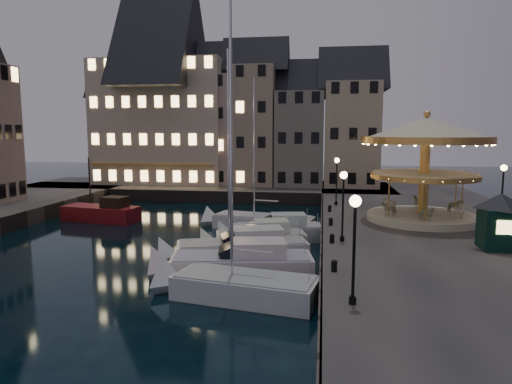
% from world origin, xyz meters
% --- Properties ---
extents(ground, '(160.00, 160.00, 0.00)m').
position_xyz_m(ground, '(0.00, 0.00, 0.00)').
color(ground, black).
rests_on(ground, ground).
extents(quay_east, '(16.00, 56.00, 1.30)m').
position_xyz_m(quay_east, '(14.00, 6.00, 0.65)').
color(quay_east, '#474442').
rests_on(quay_east, ground).
extents(quay_north, '(44.00, 12.00, 1.30)m').
position_xyz_m(quay_north, '(-8.00, 28.00, 0.65)').
color(quay_north, '#474442').
rests_on(quay_north, ground).
extents(quaywall_e, '(0.15, 44.00, 1.30)m').
position_xyz_m(quaywall_e, '(6.00, 6.00, 0.65)').
color(quaywall_e, '#47423A').
rests_on(quaywall_e, ground).
extents(quaywall_n, '(48.00, 0.15, 1.30)m').
position_xyz_m(quaywall_n, '(-6.00, 22.00, 0.65)').
color(quaywall_n, '#47423A').
rests_on(quaywall_n, ground).
extents(streetlamp_a, '(0.44, 0.44, 4.17)m').
position_xyz_m(streetlamp_a, '(7.20, -9.00, 4.02)').
color(streetlamp_a, black).
rests_on(streetlamp_a, quay_east).
extents(streetlamp_b, '(0.44, 0.44, 4.17)m').
position_xyz_m(streetlamp_b, '(7.20, 1.00, 4.02)').
color(streetlamp_b, black).
rests_on(streetlamp_b, quay_east).
extents(streetlamp_c, '(0.44, 0.44, 4.17)m').
position_xyz_m(streetlamp_c, '(7.20, 14.50, 4.02)').
color(streetlamp_c, black).
rests_on(streetlamp_c, quay_east).
extents(streetlamp_d, '(0.44, 0.44, 4.17)m').
position_xyz_m(streetlamp_d, '(18.50, 8.00, 4.02)').
color(streetlamp_d, black).
rests_on(streetlamp_d, quay_east).
extents(bollard_a, '(0.30, 0.30, 0.57)m').
position_xyz_m(bollard_a, '(6.60, -5.00, 1.60)').
color(bollard_a, black).
rests_on(bollard_a, quay_east).
extents(bollard_b, '(0.30, 0.30, 0.57)m').
position_xyz_m(bollard_b, '(6.60, 0.50, 1.60)').
color(bollard_b, black).
rests_on(bollard_b, quay_east).
extents(bollard_c, '(0.30, 0.30, 0.57)m').
position_xyz_m(bollard_c, '(6.60, 5.50, 1.60)').
color(bollard_c, black).
rests_on(bollard_c, quay_east).
extents(bollard_d, '(0.30, 0.30, 0.57)m').
position_xyz_m(bollard_d, '(6.60, 11.00, 1.60)').
color(bollard_d, black).
rests_on(bollard_d, quay_east).
extents(townhouse_na, '(5.50, 8.00, 12.80)m').
position_xyz_m(townhouse_na, '(-19.50, 30.00, 7.78)').
color(townhouse_na, gray).
rests_on(townhouse_na, quay_north).
extents(townhouse_nb, '(6.16, 8.00, 13.80)m').
position_xyz_m(townhouse_nb, '(-14.05, 30.00, 8.28)').
color(townhouse_nb, slate).
rests_on(townhouse_nb, quay_north).
extents(townhouse_nc, '(6.82, 8.00, 14.80)m').
position_xyz_m(townhouse_nc, '(-8.00, 30.00, 8.78)').
color(townhouse_nc, tan).
rests_on(townhouse_nc, quay_north).
extents(townhouse_nd, '(5.50, 8.00, 15.80)m').
position_xyz_m(townhouse_nd, '(-2.25, 30.00, 9.28)').
color(townhouse_nd, tan).
rests_on(townhouse_nd, quay_north).
extents(townhouse_ne, '(6.16, 8.00, 12.80)m').
position_xyz_m(townhouse_ne, '(3.20, 30.00, 7.78)').
color(townhouse_ne, gray).
rests_on(townhouse_ne, quay_north).
extents(townhouse_nf, '(6.82, 8.00, 13.80)m').
position_xyz_m(townhouse_nf, '(9.25, 30.00, 8.28)').
color(townhouse_nf, tan).
rests_on(townhouse_nf, quay_north).
extents(hotel_corner, '(17.60, 9.00, 16.80)m').
position_xyz_m(hotel_corner, '(-14.00, 30.00, 9.78)').
color(hotel_corner, beige).
rests_on(hotel_corner, quay_north).
extents(motorboat_a, '(7.82, 3.86, 12.95)m').
position_xyz_m(motorboat_a, '(1.97, -5.69, 0.54)').
color(motorboat_a, silver).
rests_on(motorboat_a, ground).
extents(motorboat_b, '(8.74, 3.91, 2.15)m').
position_xyz_m(motorboat_b, '(1.35, -2.40, 0.64)').
color(motorboat_b, silver).
rests_on(motorboat_b, ground).
extents(motorboat_c, '(8.92, 4.67, 11.91)m').
position_xyz_m(motorboat_c, '(0.85, 0.62, 0.68)').
color(motorboat_c, silver).
rests_on(motorboat_c, ground).
extents(motorboat_d, '(6.98, 3.74, 2.15)m').
position_xyz_m(motorboat_d, '(1.59, 3.27, 0.64)').
color(motorboat_d, silver).
rests_on(motorboat_d, ground).
extents(motorboat_e, '(7.49, 3.39, 2.15)m').
position_xyz_m(motorboat_e, '(2.47, 5.82, 0.64)').
color(motorboat_e, silver).
rests_on(motorboat_e, ground).
extents(motorboat_f, '(9.05, 4.08, 11.99)m').
position_xyz_m(motorboat_f, '(0.81, 9.60, 0.53)').
color(motorboat_f, silver).
rests_on(motorboat_f, ground).
extents(red_fishing_boat, '(7.03, 3.45, 5.72)m').
position_xyz_m(red_fishing_boat, '(-12.95, 10.79, 0.69)').
color(red_fishing_boat, maroon).
rests_on(red_fishing_boat, ground).
extents(carousel, '(9.06, 9.06, 7.92)m').
position_xyz_m(carousel, '(13.25, 8.24, 6.52)').
color(carousel, beige).
rests_on(carousel, quay_east).
extents(ticket_kiosk, '(3.03, 3.03, 3.55)m').
position_xyz_m(ticket_kiosk, '(15.68, 0.45, 3.41)').
color(ticket_kiosk, black).
rests_on(ticket_kiosk, quay_east).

